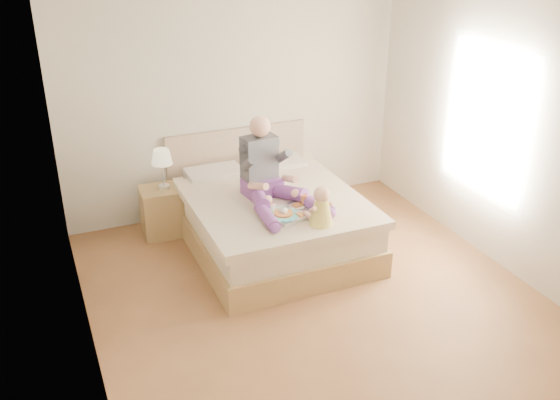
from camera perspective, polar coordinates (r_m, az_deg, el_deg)
name	(u,v)px	position (r m, az deg, el deg)	size (l,w,h in m)	color
room	(324,141)	(5.32, 4.04, 5.37)	(4.02, 4.22, 2.71)	brown
bed	(269,216)	(6.66, -1.03, -1.51)	(1.70, 2.18, 1.00)	olive
nightstand	(163,211)	(6.99, -10.69, -1.02)	(0.46, 0.41, 0.54)	olive
lamp	(162,159)	(6.75, -10.75, 3.69)	(0.22, 0.22, 0.45)	silver
adult	(268,176)	(6.27, -1.10, 2.22)	(0.73, 1.07, 0.86)	#6B3687
tray	(291,211)	(6.04, 1.06, -1.02)	(0.56, 0.48, 0.14)	silver
baby	(321,209)	(5.81, 3.74, -0.81)	(0.25, 0.34, 0.38)	gold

